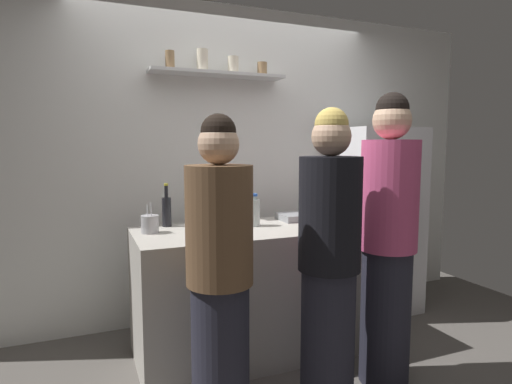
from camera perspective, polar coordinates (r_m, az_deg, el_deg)
The scene contains 13 objects.
ground_plane at distance 2.90m, azimuth 5.21°, elevation -23.94°, with size 5.28×5.28×0.00m, color #59544F.
back_wall_assembly at distance 3.66m, azimuth -3.67°, elevation 3.87°, with size 4.80×0.32×2.60m.
refrigerator at distance 3.94m, azimuth 15.40°, elevation -3.52°, with size 0.67×0.66×1.61m.
counter at distance 3.09m, azimuth 0.00°, elevation -12.88°, with size 1.66×0.73×0.89m, color #B7B2A8.
baking_pan at distance 3.31m, azimuth 6.05°, elevation -3.27°, with size 0.34×0.24×0.05m, color gray.
utensil_holder at distance 2.88m, azimuth -14.00°, elevation -4.17°, with size 0.11×0.11×0.21m.
wine_bottle_pale_glass at distance 2.96m, azimuth -8.44°, elevation -2.81°, with size 0.07×0.07×0.29m.
wine_bottle_amber_glass at distance 2.88m, azimuth 6.58°, elevation -2.98°, with size 0.07×0.07×0.29m.
wine_bottle_dark_glass at distance 3.07m, azimuth -11.85°, elevation -2.42°, with size 0.06×0.06×0.31m.
water_bottle_plastic at distance 3.02m, azimuth -0.36°, elevation -2.64°, with size 0.09×0.09×0.23m.
person_blonde at distance 2.40m, azimuth 9.72°, elevation -9.28°, with size 0.34×0.34×1.66m.
person_brown_jacket at distance 2.21m, azimuth -4.86°, elevation -11.25°, with size 0.34×0.34×1.61m.
person_pink_top at distance 2.70m, azimuth 17.19°, elevation -6.32°, with size 0.34×0.34×1.76m.
Camera 1 is at (-1.17, -2.22, 1.46)m, focal length 29.95 mm.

